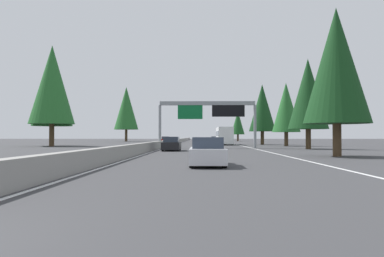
{
  "coord_description": "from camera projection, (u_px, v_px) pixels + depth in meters",
  "views": [
    {
      "loc": [
        -4.75,
        -5.02,
        1.52
      ],
      "look_at": [
        58.16,
        -3.56,
        2.8
      ],
      "focal_mm": 35.53,
      "sensor_mm": 36.0,
      "label": 1
    }
  ],
  "objects": [
    {
      "name": "ground_plane",
      "position": [
        171.0,
        145.0,
        64.8
      ],
      "size": [
        320.0,
        320.0,
        0.0
      ],
      "primitive_type": "plane",
      "color": "#38383A"
    },
    {
      "name": "median_barrier",
      "position": [
        177.0,
        141.0,
        84.81
      ],
      "size": [
        180.0,
        0.56,
        0.9
      ],
      "primitive_type": "cube",
      "color": "gray",
      "rests_on": "ground"
    },
    {
      "name": "shoulder_stripe_right",
      "position": [
        234.0,
        144.0,
        74.53
      ],
      "size": [
        160.0,
        0.16,
        0.01
      ],
      "primitive_type": "cube",
      "color": "silver",
      "rests_on": "ground"
    },
    {
      "name": "shoulder_stripe_median",
      "position": [
        177.0,
        144.0,
        74.79
      ],
      "size": [
        160.0,
        0.16,
        0.01
      ],
      "primitive_type": "cube",
      "color": "silver",
      "rests_on": "ground"
    },
    {
      "name": "sign_gantry_overhead",
      "position": [
        209.0,
        111.0,
        49.1
      ],
      "size": [
        0.5,
        12.68,
        6.04
      ],
      "color": "gray",
      "rests_on": "ground"
    },
    {
      "name": "sedan_near_center",
      "position": [
        208.0,
        152.0,
        19.59
      ],
      "size": [
        4.4,
        1.8,
        1.47
      ],
      "color": "silver",
      "rests_on": "ground"
    },
    {
      "name": "sedan_mid_center",
      "position": [
        172.0,
        144.0,
        39.59
      ],
      "size": [
        4.4,
        1.8,
        1.47
      ],
      "color": "black",
      "rests_on": "ground"
    },
    {
      "name": "bus_far_left",
      "position": [
        224.0,
        135.0,
        68.27
      ],
      "size": [
        11.5,
        2.55,
        3.1
      ],
      "color": "white",
      "rests_on": "ground"
    },
    {
      "name": "sedan_near_right",
      "position": [
        214.0,
        139.0,
        110.06
      ],
      "size": [
        4.4,
        1.8,
        1.47
      ],
      "color": "white",
      "rests_on": "ground"
    },
    {
      "name": "oncoming_near",
      "position": [
        166.0,
        140.0,
        85.24
      ],
      "size": [
        4.4,
        1.8,
        1.47
      ],
      "rotation": [
        0.0,
        0.0,
        3.14
      ],
      "color": "maroon",
      "rests_on": "ground"
    },
    {
      "name": "conifer_right_foreground",
      "position": [
        336.0,
        66.0,
        28.56
      ],
      "size": [
        4.95,
        4.95,
        11.25
      ],
      "color": "#4C3823",
      "rests_on": "ground"
    },
    {
      "name": "conifer_right_near",
      "position": [
        308.0,
        94.0,
        45.45
      ],
      "size": [
        4.77,
        4.77,
        10.84
      ],
      "color": "#4C3823",
      "rests_on": "ground"
    },
    {
      "name": "conifer_right_mid",
      "position": [
        286.0,
        107.0,
        59.07
      ],
      "size": [
        4.35,
        4.35,
        9.89
      ],
      "color": "#4C3823",
      "rests_on": "ground"
    },
    {
      "name": "conifer_right_far",
      "position": [
        262.0,
        108.0,
        68.91
      ],
      "size": [
        4.83,
        4.83,
        10.99
      ],
      "color": "#4C3823",
      "rests_on": "ground"
    },
    {
      "name": "conifer_right_distant",
      "position": [
        238.0,
        123.0,
        119.08
      ],
      "size": [
        4.21,
        4.21,
        9.57
      ],
      "color": "#4C3823",
      "rests_on": "ground"
    },
    {
      "name": "conifer_left_near",
      "position": [
        52.0,
        85.0,
        57.32
      ],
      "size": [
        6.74,
        6.74,
        15.31
      ],
      "color": "#4C3823",
      "rests_on": "ground"
    },
    {
      "name": "conifer_left_mid",
      "position": [
        52.0,
        91.0,
        60.4
      ],
      "size": [
        6.31,
        6.31,
        14.34
      ],
      "color": "#4C3823",
      "rests_on": "ground"
    },
    {
      "name": "conifer_left_far",
      "position": [
        126.0,
        108.0,
        110.44
      ],
      "size": [
        7.0,
        7.0,
        15.91
      ],
      "color": "#4C3823",
      "rests_on": "ground"
    }
  ]
}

